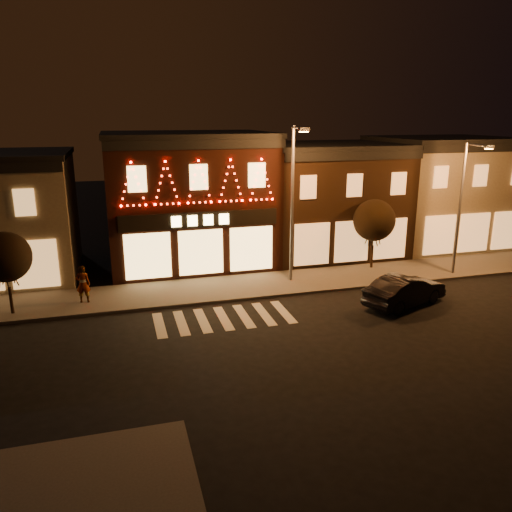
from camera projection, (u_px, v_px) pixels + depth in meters
name	position (u px, v px, depth m)	size (l,w,h in m)	color
ground	(245.00, 356.00, 20.20)	(120.00, 120.00, 0.00)	black
sidewalk_far	(243.00, 287.00, 28.11)	(44.00, 4.00, 0.15)	#47423D
building_pulp	(189.00, 199.00, 32.02)	(10.20, 8.34, 8.30)	black
building_right_a	(327.00, 199.00, 34.64)	(9.20, 8.28, 7.50)	#301D10
building_right_b	(440.00, 191.00, 36.96)	(9.20, 8.28, 7.80)	#746652
streetlamp_mid	(294.00, 193.00, 27.43)	(0.55, 1.97, 8.62)	#59595E
streetlamp_right	(464.00, 199.00, 28.91)	(0.57, 1.76, 7.65)	#59595E
tree_left	(5.00, 257.00, 23.41)	(2.38, 2.38, 3.97)	black
tree_right	(374.00, 220.00, 30.62)	(2.55, 2.55, 4.27)	black
dark_sedan	(405.00, 290.00, 25.39)	(1.64, 4.70, 1.55)	black
pedestrian	(83.00, 284.00, 25.32)	(0.70, 0.46, 1.92)	gray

